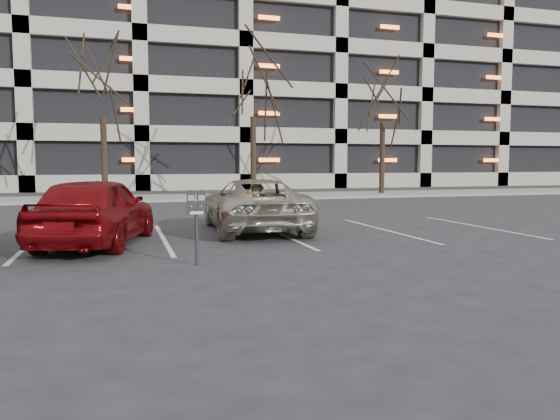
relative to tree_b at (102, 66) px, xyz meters
The scene contains 10 objects.
ground 17.38m from the tree_b, 79.38° to the right, with size 140.00×140.00×0.00m, color #28282B.
sidewalk 6.72m from the tree_b, ahead, with size 80.00×4.00×0.12m, color gray.
stall_lines 15.07m from the tree_b, 83.34° to the right, with size 16.90×5.20×0.00m.
parking_garage 23.52m from the tree_b, 49.94° to the left, with size 52.00×20.00×19.00m.
tree_b is the anchor object (origin of this frame).
tree_c 7.01m from the tree_b, ahead, with size 3.88×3.88×8.83m.
tree_d 14.00m from the tree_b, ahead, with size 3.78×3.78×8.59m.
parking_meter 17.97m from the tree_b, 83.64° to the right, with size 0.33×0.14×1.25m.
suv_silver 14.46m from the tree_b, 72.92° to the right, with size 2.47×4.88×1.33m.
car_red 15.25m from the tree_b, 89.25° to the right, with size 1.73×4.30×1.47m, color maroon.
Camera 1 is at (-2.30, -10.26, 1.74)m, focal length 35.00 mm.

